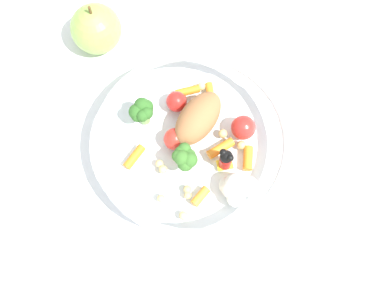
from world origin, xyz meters
name	(u,v)px	position (x,y,z in m)	size (l,w,h in m)	color
ground_plane	(192,142)	(0.00, 0.00, 0.00)	(2.40, 2.40, 0.00)	white
food_container	(195,143)	(-0.01, -0.01, 0.03)	(0.24, 0.24, 0.05)	white
loose_apple	(96,29)	(0.03, 0.19, 0.03)	(0.07, 0.07, 0.08)	#8CB74C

